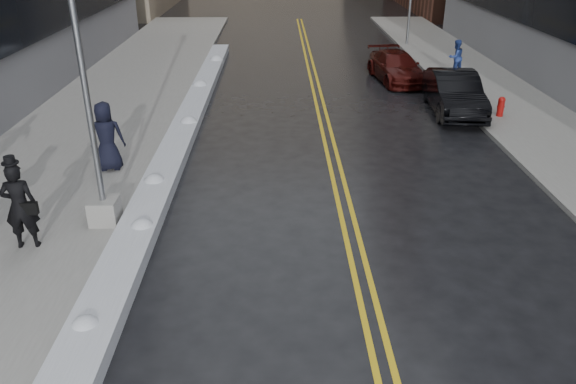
{
  "coord_description": "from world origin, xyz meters",
  "views": [
    {
      "loc": [
        0.8,
        -9.8,
        6.52
      ],
      "look_at": [
        1.01,
        1.17,
        1.3
      ],
      "focal_mm": 35.0,
      "sensor_mm": 36.0,
      "label": 1
    }
  ],
  "objects_px": {
    "fire_hydrant": "(501,105)",
    "pedestrian_c": "(106,137)",
    "pedestrian_fedora": "(20,206)",
    "car_black": "(454,93)",
    "lamppost": "(91,127)",
    "car_maroon": "(396,67)",
    "pedestrian_east": "(456,57)"
  },
  "relations": [
    {
      "from": "pedestrian_fedora",
      "to": "lamppost",
      "type": "bearing_deg",
      "value": -151.23
    },
    {
      "from": "fire_hydrant",
      "to": "pedestrian_east",
      "type": "xyz_separation_m",
      "value": [
        0.15,
        6.46,
        0.4
      ]
    },
    {
      "from": "pedestrian_east",
      "to": "car_black",
      "type": "relative_size",
      "value": 0.34
    },
    {
      "from": "lamppost",
      "to": "pedestrian_east",
      "type": "xyz_separation_m",
      "value": [
        12.45,
        14.46,
        -1.58
      ]
    },
    {
      "from": "lamppost",
      "to": "car_black",
      "type": "height_order",
      "value": "lamppost"
    },
    {
      "from": "fire_hydrant",
      "to": "car_black",
      "type": "xyz_separation_m",
      "value": [
        -1.5,
        0.91,
        0.23
      ]
    },
    {
      "from": "lamppost",
      "to": "fire_hydrant",
      "type": "relative_size",
      "value": 10.45
    },
    {
      "from": "pedestrian_fedora",
      "to": "fire_hydrant",
      "type": "bearing_deg",
      "value": -154.74
    },
    {
      "from": "fire_hydrant",
      "to": "pedestrian_fedora",
      "type": "distance_m",
      "value": 16.44
    },
    {
      "from": "pedestrian_east",
      "to": "car_maroon",
      "type": "height_order",
      "value": "pedestrian_east"
    },
    {
      "from": "pedestrian_east",
      "to": "pedestrian_c",
      "type": "bearing_deg",
      "value": 16.05
    },
    {
      "from": "pedestrian_fedora",
      "to": "car_black",
      "type": "distance_m",
      "value": 15.77
    },
    {
      "from": "pedestrian_fedora",
      "to": "car_black",
      "type": "xyz_separation_m",
      "value": [
        12.21,
        9.97,
        -0.35
      ]
    },
    {
      "from": "lamppost",
      "to": "car_black",
      "type": "xyz_separation_m",
      "value": [
        10.8,
        8.91,
        -1.76
      ]
    },
    {
      "from": "pedestrian_c",
      "to": "car_maroon",
      "type": "distance_m",
      "value": 14.77
    },
    {
      "from": "lamppost",
      "to": "car_maroon",
      "type": "distance_m",
      "value": 16.9
    },
    {
      "from": "pedestrian_east",
      "to": "fire_hydrant",
      "type": "bearing_deg",
      "value": 64.32
    },
    {
      "from": "pedestrian_fedora",
      "to": "car_maroon",
      "type": "distance_m",
      "value": 18.48
    },
    {
      "from": "pedestrian_fedora",
      "to": "pedestrian_east",
      "type": "relative_size",
      "value": 1.22
    },
    {
      "from": "pedestrian_c",
      "to": "car_black",
      "type": "bearing_deg",
      "value": -162.0
    },
    {
      "from": "pedestrian_fedora",
      "to": "car_maroon",
      "type": "bearing_deg",
      "value": -134.6
    },
    {
      "from": "fire_hydrant",
      "to": "car_maroon",
      "type": "relative_size",
      "value": 0.16
    },
    {
      "from": "lamppost",
      "to": "car_maroon",
      "type": "height_order",
      "value": "lamppost"
    },
    {
      "from": "fire_hydrant",
      "to": "car_black",
      "type": "height_order",
      "value": "car_black"
    },
    {
      "from": "fire_hydrant",
      "to": "pedestrian_fedora",
      "type": "height_order",
      "value": "pedestrian_fedora"
    },
    {
      "from": "fire_hydrant",
      "to": "pedestrian_c",
      "type": "bearing_deg",
      "value": -159.9
    },
    {
      "from": "pedestrian_fedora",
      "to": "pedestrian_c",
      "type": "xyz_separation_m",
      "value": [
        0.66,
        4.29,
        0.02
      ]
    },
    {
      "from": "fire_hydrant",
      "to": "pedestrian_fedora",
      "type": "relative_size",
      "value": 0.37
    },
    {
      "from": "fire_hydrant",
      "to": "pedestrian_east",
      "type": "bearing_deg",
      "value": 88.68
    },
    {
      "from": "lamppost",
      "to": "pedestrian_east",
      "type": "height_order",
      "value": "lamppost"
    },
    {
      "from": "lamppost",
      "to": "pedestrian_fedora",
      "type": "bearing_deg",
      "value": -143.02
    },
    {
      "from": "lamppost",
      "to": "pedestrian_fedora",
      "type": "relative_size",
      "value": 3.9
    }
  ]
}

